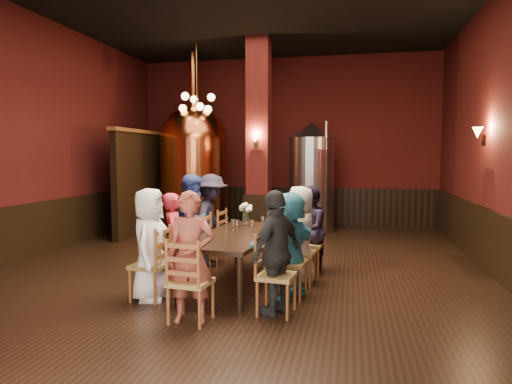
% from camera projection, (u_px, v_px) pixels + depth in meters
% --- Properties ---
extents(room, '(10.00, 10.02, 4.50)m').
position_uv_depth(room, '(243.00, 133.00, 7.53)').
color(room, black).
rests_on(room, ground).
extents(wainscot_right, '(0.08, 9.90, 1.00)m').
position_uv_depth(wainscot_right, '(499.00, 247.00, 6.87)').
color(wainscot_right, black).
rests_on(wainscot_right, ground).
extents(wainscot_back, '(7.90, 0.08, 1.00)m').
position_uv_depth(wainscot_back, '(285.00, 205.00, 12.51)').
color(wainscot_back, black).
rests_on(wainscot_back, ground).
extents(wainscot_left, '(0.08, 9.90, 1.00)m').
position_uv_depth(wainscot_left, '(36.00, 229.00, 8.48)').
color(wainscot_left, black).
rests_on(wainscot_left, ground).
extents(column, '(0.58, 0.58, 4.50)m').
position_uv_depth(column, '(259.00, 139.00, 10.33)').
color(column, '#4A120F').
rests_on(column, ground).
extents(partition, '(0.22, 3.50, 2.40)m').
position_uv_depth(partition, '(148.00, 182.00, 11.39)').
color(partition, black).
rests_on(partition, ground).
extents(pendant_cluster, '(0.90, 0.90, 1.70)m').
position_uv_depth(pendant_cluster, '(197.00, 103.00, 10.66)').
color(pendant_cluster, '#A57226').
rests_on(pendant_cluster, room).
extents(sconce_wall, '(0.20, 0.20, 0.36)m').
position_uv_depth(sconce_wall, '(484.00, 136.00, 7.52)').
color(sconce_wall, black).
rests_on(sconce_wall, room).
extents(sconce_column, '(0.20, 0.20, 0.36)m').
position_uv_depth(sconce_column, '(256.00, 141.00, 10.04)').
color(sconce_column, black).
rests_on(sconce_column, column).
extents(dining_table, '(1.24, 2.49, 0.75)m').
position_uv_depth(dining_table, '(238.00, 238.00, 6.57)').
color(dining_table, black).
rests_on(dining_table, ground).
extents(chair_0, '(0.51, 0.51, 0.92)m').
position_uv_depth(chair_0, '(150.00, 265.00, 5.90)').
color(chair_0, '#9A4F27').
rests_on(chair_0, ground).
extents(person_0, '(0.55, 0.77, 1.46)m').
position_uv_depth(person_0, '(149.00, 244.00, 5.88)').
color(person_0, white).
rests_on(person_0, ground).
extents(chair_1, '(0.51, 0.51, 0.92)m').
position_uv_depth(chair_1, '(174.00, 254.00, 6.54)').
color(chair_1, '#9A4F27').
rests_on(chair_1, ground).
extents(person_1, '(0.44, 0.56, 1.34)m').
position_uv_depth(person_1, '(174.00, 240.00, 6.52)').
color(person_1, red).
rests_on(person_1, ground).
extents(chair_2, '(0.51, 0.51, 0.92)m').
position_uv_depth(chair_2, '(194.00, 246.00, 7.16)').
color(chair_2, '#9A4F27').
rests_on(chair_2, ground).
extents(person_2, '(0.57, 0.84, 1.58)m').
position_uv_depth(person_2, '(194.00, 225.00, 7.14)').
color(person_2, navy).
rests_on(person_2, ground).
extents(chair_3, '(0.51, 0.51, 0.92)m').
position_uv_depth(chair_3, '(211.00, 238.00, 7.80)').
color(chair_3, '#9A4F27').
rests_on(chair_3, ground).
extents(person_3, '(0.66, 1.05, 1.56)m').
position_uv_depth(person_3, '(211.00, 220.00, 7.77)').
color(person_3, black).
rests_on(person_3, ground).
extents(chair_4, '(0.51, 0.51, 0.92)m').
position_uv_depth(chair_4, '(276.00, 275.00, 5.39)').
color(chair_4, '#9A4F27').
rests_on(chair_4, ground).
extents(person_4, '(0.71, 0.93, 1.47)m').
position_uv_depth(person_4, '(277.00, 252.00, 5.36)').
color(person_4, black).
rests_on(person_4, ground).
extents(chair_5, '(0.51, 0.51, 0.92)m').
position_uv_depth(chair_5, '(290.00, 263.00, 6.02)').
color(chair_5, '#9A4F27').
rests_on(chair_5, ground).
extents(person_5, '(0.97, 1.35, 1.41)m').
position_uv_depth(person_5, '(290.00, 244.00, 6.00)').
color(person_5, teal).
rests_on(person_5, ground).
extents(chair_6, '(0.51, 0.51, 0.92)m').
position_uv_depth(chair_6, '(300.00, 253.00, 6.65)').
color(chair_6, '#9A4F27').
rests_on(chair_6, ground).
extents(person_6, '(0.62, 0.79, 1.43)m').
position_uv_depth(person_6, '(300.00, 235.00, 6.63)').
color(person_6, '#BBB2A5').
rests_on(person_6, ground).
extents(chair_7, '(0.51, 0.51, 0.92)m').
position_uv_depth(chair_7, '(309.00, 244.00, 7.28)').
color(chair_7, '#9A4F27').
rests_on(chair_7, ground).
extents(person_7, '(0.43, 0.72, 1.39)m').
position_uv_depth(person_7, '(309.00, 229.00, 7.26)').
color(person_7, black).
rests_on(person_7, ground).
extents(chair_8, '(0.51, 0.51, 0.92)m').
position_uv_depth(chair_8, '(191.00, 281.00, 5.12)').
color(chair_8, '#9A4F27').
rests_on(chair_8, ground).
extents(person_8, '(0.58, 0.42, 1.48)m').
position_uv_depth(person_8, '(190.00, 257.00, 5.10)').
color(person_8, brown).
rests_on(person_8, ground).
extents(copper_kettle, '(2.03, 2.03, 4.39)m').
position_uv_depth(copper_kettle, '(194.00, 166.00, 11.37)').
color(copper_kettle, black).
rests_on(copper_kettle, ground).
extents(steel_vessel, '(1.41, 1.41, 2.68)m').
position_uv_depth(steel_vessel, '(311.00, 177.00, 11.24)').
color(steel_vessel, '#B2B2B7').
rests_on(steel_vessel, ground).
extents(rose_vase, '(0.22, 0.22, 0.37)m').
position_uv_depth(rose_vase, '(246.00, 210.00, 7.28)').
color(rose_vase, white).
rests_on(rose_vase, dining_table).
extents(wine_glass_0, '(0.07, 0.07, 0.17)m').
position_uv_depth(wine_glass_0, '(262.00, 222.00, 7.16)').
color(wine_glass_0, white).
rests_on(wine_glass_0, dining_table).
extents(wine_glass_1, '(0.07, 0.07, 0.17)m').
position_uv_depth(wine_glass_1, '(252.00, 226.00, 6.70)').
color(wine_glass_1, white).
rests_on(wine_glass_1, dining_table).
extents(wine_glass_2, '(0.07, 0.07, 0.17)m').
position_uv_depth(wine_glass_2, '(266.00, 225.00, 6.86)').
color(wine_glass_2, white).
rests_on(wine_glass_2, dining_table).
extents(wine_glass_3, '(0.07, 0.07, 0.17)m').
position_uv_depth(wine_glass_3, '(227.00, 223.00, 7.04)').
color(wine_glass_3, white).
rests_on(wine_glass_3, dining_table).
extents(wine_glass_4, '(0.07, 0.07, 0.17)m').
position_uv_depth(wine_glass_4, '(206.00, 233.00, 6.09)').
color(wine_glass_4, white).
rests_on(wine_glass_4, dining_table).
extents(wine_glass_5, '(0.07, 0.07, 0.17)m').
position_uv_depth(wine_glass_5, '(233.00, 225.00, 6.80)').
color(wine_glass_5, white).
rests_on(wine_glass_5, dining_table).
extents(wine_glass_6, '(0.07, 0.07, 0.17)m').
position_uv_depth(wine_glass_6, '(237.00, 226.00, 6.72)').
color(wine_glass_6, white).
rests_on(wine_glass_6, dining_table).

